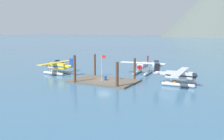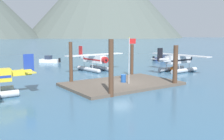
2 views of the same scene
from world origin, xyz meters
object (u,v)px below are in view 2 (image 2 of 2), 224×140
object	(u,v)px
flagpole	(130,55)
seaplane_white_bow_right	(95,61)
boat_white_open_north	(49,60)
fuel_drum	(123,78)
boat_navy_open_east	(163,58)
mooring_buoy	(173,69)
seaplane_silver_stbd_fwd	(178,62)

from	to	relation	value
flagpole	seaplane_white_bow_right	size ratio (longest dim) A/B	0.49
seaplane_white_bow_right	boat_white_open_north	bearing A→B (deg)	96.83
fuel_drum	seaplane_white_bow_right	xyz separation A→B (m)	(3.17, 11.97, 0.84)
fuel_drum	boat_navy_open_east	distance (m)	30.01
seaplane_white_bow_right	boat_white_open_north	xyz separation A→B (m)	(-1.88, 15.67, -1.09)
mooring_buoy	boat_navy_open_east	bearing A→B (deg)	49.04
boat_navy_open_east	boat_white_open_north	bearing A→B (deg)	156.27
fuel_drum	seaplane_white_bow_right	distance (m)	12.41
fuel_drum	boat_navy_open_east	world-z (taller)	boat_navy_open_east
flagpole	mooring_buoy	distance (m)	14.00
flagpole	mooring_buoy	xyz separation A→B (m)	(12.63, 5.14, -3.16)
mooring_buoy	boat_white_open_north	world-z (taller)	boat_white_open_north
fuel_drum	seaplane_silver_stbd_fwd	bearing A→B (deg)	15.24
seaplane_white_bow_right	seaplane_silver_stbd_fwd	world-z (taller)	same
seaplane_silver_stbd_fwd	boat_navy_open_east	bearing A→B (deg)	51.70
fuel_drum	seaplane_silver_stbd_fwd	size ratio (longest dim) A/B	0.08
mooring_buoy	boat_navy_open_east	xyz separation A→B (m)	(11.73, 13.51, 0.07)
boat_white_open_north	seaplane_silver_stbd_fwd	bearing A→B (deg)	-63.06
flagpole	fuel_drum	distance (m)	3.07
mooring_buoy	seaplane_white_bow_right	distance (m)	12.46
fuel_drum	seaplane_silver_stbd_fwd	distance (m)	13.99
fuel_drum	boat_white_open_north	distance (m)	27.67
flagpole	seaplane_silver_stbd_fwd	bearing A→B (deg)	19.78
seaplane_silver_stbd_fwd	mooring_buoy	bearing A→B (deg)	159.32
fuel_drum	boat_navy_open_east	xyz separation A→B (m)	(24.39, 17.49, -0.25)
fuel_drum	seaplane_silver_stbd_fwd	world-z (taller)	seaplane_silver_stbd_fwd
mooring_buoy	boat_navy_open_east	world-z (taller)	boat_navy_open_east
fuel_drum	boat_white_open_north	xyz separation A→B (m)	(1.29, 27.64, -0.25)
fuel_drum	boat_white_open_north	world-z (taller)	boat_white_open_north
boat_navy_open_east	seaplane_white_bow_right	bearing A→B (deg)	-165.42
seaplane_silver_stbd_fwd	boat_navy_open_east	distance (m)	17.64
flagpole	boat_white_open_north	bearing A→B (deg)	87.50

